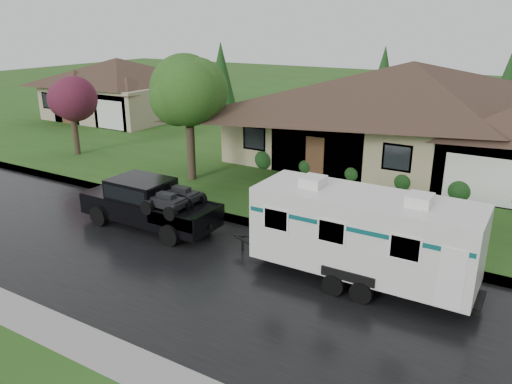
% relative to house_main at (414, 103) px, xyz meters
% --- Properties ---
extents(ground, '(140.00, 140.00, 0.00)m').
position_rel_house_main_xyz_m(ground, '(-2.29, -13.84, -3.59)').
color(ground, '#285019').
rests_on(ground, ground).
extents(road, '(140.00, 8.00, 0.01)m').
position_rel_house_main_xyz_m(road, '(-2.29, -15.84, -3.59)').
color(road, black).
rests_on(road, ground).
extents(curb, '(140.00, 0.50, 0.15)m').
position_rel_house_main_xyz_m(curb, '(-2.29, -11.59, -3.52)').
color(curb, gray).
rests_on(curb, ground).
extents(lawn, '(140.00, 26.00, 0.15)m').
position_rel_house_main_xyz_m(lawn, '(-2.29, 1.16, -3.52)').
color(lawn, '#285019').
rests_on(lawn, ground).
extents(house_main, '(19.44, 10.80, 6.90)m').
position_rel_house_main_xyz_m(house_main, '(0.00, 0.00, 0.00)').
color(house_main, tan).
rests_on(house_main, lawn).
extents(house_far, '(10.80, 8.64, 5.80)m').
position_rel_house_main_xyz_m(house_far, '(-24.07, 2.02, -0.62)').
color(house_far, tan).
rests_on(house_far, lawn).
extents(tree_left_green, '(3.68, 3.68, 6.09)m').
position_rel_house_main_xyz_m(tree_left_green, '(-8.74, -8.29, 0.78)').
color(tree_left_green, '#382B1E').
rests_on(tree_left_green, lawn).
extents(tree_red, '(2.87, 2.87, 4.75)m').
position_rel_house_main_xyz_m(tree_red, '(-17.73, -7.90, -0.15)').
color(tree_red, '#382B1E').
rests_on(tree_red, lawn).
extents(shrub_row, '(13.60, 1.00, 1.00)m').
position_rel_house_main_xyz_m(shrub_row, '(-0.29, -4.54, -2.94)').
color(shrub_row, '#143814').
rests_on(shrub_row, lawn).
extents(pickup_truck, '(5.76, 2.19, 1.92)m').
position_rel_house_main_xyz_m(pickup_truck, '(-6.63, -13.81, -2.56)').
color(pickup_truck, black).
rests_on(pickup_truck, ground).
extents(travel_trailer, '(7.10, 2.50, 3.19)m').
position_rel_house_main_xyz_m(travel_trailer, '(2.18, -13.81, -1.90)').
color(travel_trailer, silver).
rests_on(travel_trailer, ground).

